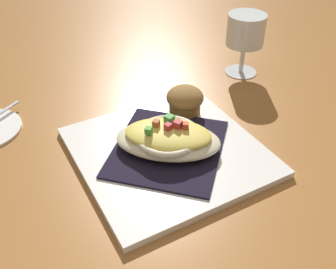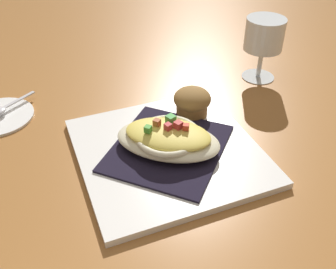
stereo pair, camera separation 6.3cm
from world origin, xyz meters
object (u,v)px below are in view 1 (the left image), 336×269
(square_plate, at_px, (168,152))
(muffin, at_px, (185,100))
(stemmed_glass, at_px, (245,33))
(gratin_dish, at_px, (168,138))

(square_plate, bearing_deg, muffin, -34.58)
(muffin, bearing_deg, square_plate, 145.42)
(muffin, height_order, stemmed_glass, stemmed_glass)
(gratin_dish, relative_size, stemmed_glass, 1.50)
(muffin, bearing_deg, gratin_dish, 145.41)
(stemmed_glass, bearing_deg, square_plate, 131.66)
(gratin_dish, distance_m, stemmed_glass, 0.34)
(square_plate, xyz_separation_m, muffin, (0.09, -0.06, 0.03))
(square_plate, distance_m, stemmed_glass, 0.35)
(gratin_dish, relative_size, muffin, 2.91)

